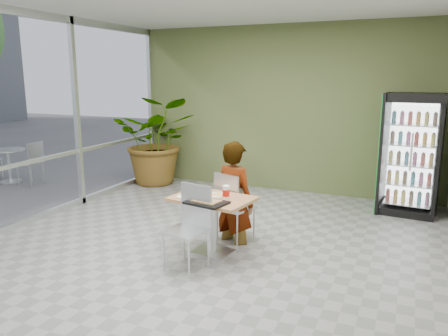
{
  "coord_description": "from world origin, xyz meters",
  "views": [
    {
      "loc": [
        2.32,
        -4.75,
        2.25
      ],
      "look_at": [
        -0.0,
        0.63,
        1.0
      ],
      "focal_mm": 35.0,
      "sensor_mm": 36.0,
      "label": 1
    }
  ],
  "objects": [
    {
      "name": "pizza_plate",
      "position": [
        0.11,
        0.12,
        0.77
      ],
      "size": [
        0.33,
        0.25,
        0.03
      ],
      "color": "white",
      "rests_on": "dining_table"
    },
    {
      "name": "room_envelope",
      "position": [
        0.0,
        0.0,
        1.6
      ],
      "size": [
        6.0,
        7.0,
        3.2
      ],
      "primitive_type": null,
      "color": "silver",
      "rests_on": "ground"
    },
    {
      "name": "cafeteria_tray",
      "position": [
        0.15,
        -0.25,
        0.76
      ],
      "size": [
        0.53,
        0.43,
        0.03
      ],
      "primitive_type": "cube",
      "rotation": [
        0.0,
        0.0,
        -0.19
      ],
      "color": "black",
      "rests_on": "dining_table"
    },
    {
      "name": "seated_woman",
      "position": [
        0.18,
        0.58,
        0.55
      ],
      "size": [
        0.72,
        0.58,
        1.69
      ],
      "primitive_type": "imported",
      "rotation": [
        0.0,
        0.0,
        2.81
      ],
      "color": "black",
      "rests_on": "ground"
    },
    {
      "name": "storefront_frame",
      "position": [
        -3.0,
        0.0,
        1.6
      ],
      "size": [
        0.1,
        7.0,
        3.2
      ],
      "primitive_type": null,
      "color": "silver",
      "rests_on": "ground"
    },
    {
      "name": "soda_cup",
      "position": [
        0.27,
        0.06,
        0.83
      ],
      "size": [
        0.09,
        0.09,
        0.16
      ],
      "color": "white",
      "rests_on": "dining_table"
    },
    {
      "name": "beverage_fridge",
      "position": [
        2.35,
        2.86,
        0.99
      ],
      "size": [
        0.97,
        0.77,
        1.97
      ],
      "rotation": [
        0.0,
        0.0,
        -0.1
      ],
      "color": "black",
      "rests_on": "ground"
    },
    {
      "name": "ground",
      "position": [
        0.0,
        0.0,
        0.0
      ],
      "size": [
        7.0,
        7.0,
        0.0
      ],
      "primitive_type": "plane",
      "color": "gray",
      "rests_on": "ground"
    },
    {
      "name": "dining_table",
      "position": [
        0.1,
        0.03,
        0.54
      ],
      "size": [
        1.08,
        0.83,
        0.75
      ],
      "rotation": [
        0.0,
        0.0,
        -0.15
      ],
      "color": "#B1894B",
      "rests_on": "ground"
    },
    {
      "name": "chair_far",
      "position": [
        0.15,
        0.54,
        0.56
      ],
      "size": [
        0.54,
        0.54,
        0.96
      ],
      "rotation": [
        0.0,
        0.0,
        2.81
      ],
      "color": "silver",
      "rests_on": "ground"
    },
    {
      "name": "napkin_stack",
      "position": [
        -0.22,
        -0.12,
        0.76
      ],
      "size": [
        0.17,
        0.17,
        0.02
      ],
      "primitive_type": "cube",
      "rotation": [
        0.0,
        0.0,
        -0.06
      ],
      "color": "white",
      "rests_on": "dining_table"
    },
    {
      "name": "potted_plant",
      "position": [
        -2.54,
        2.99,
        0.92
      ],
      "size": [
        2.06,
        1.93,
        1.83
      ],
      "primitive_type": "imported",
      "rotation": [
        0.0,
        0.0,
        0.38
      ],
      "color": "#2B6B2B",
      "rests_on": "ground"
    },
    {
      "name": "chair_near",
      "position": [
        0.02,
        -0.4,
        0.58
      ],
      "size": [
        0.51,
        0.51,
        0.99
      ],
      "rotation": [
        0.0,
        0.0,
        -0.18
      ],
      "color": "silver",
      "rests_on": "ground"
    }
  ]
}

